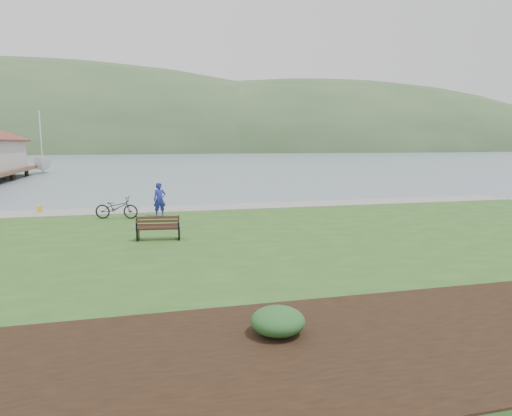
% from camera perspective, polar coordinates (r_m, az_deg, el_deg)
% --- Properties ---
extents(ground, '(600.00, 600.00, 0.00)m').
position_cam_1_polar(ground, '(17.30, 0.02, -4.32)').
color(ground, slate).
rests_on(ground, ground).
extents(lawn, '(34.00, 20.00, 0.40)m').
position_cam_1_polar(lawn, '(15.38, 1.89, -5.16)').
color(lawn, '#2A521D').
rests_on(lawn, ground).
extents(shoreline_path, '(34.00, 2.20, 0.03)m').
position_cam_1_polar(shoreline_path, '(23.87, -4.12, 0.13)').
color(shoreline_path, gray).
rests_on(shoreline_path, lawn).
extents(far_hillside, '(580.00, 80.00, 38.00)m').
position_cam_1_polar(far_hillside, '(187.96, -7.08, 6.97)').
color(far_hillside, '#36532E').
rests_on(far_hillside, ground).
extents(park_bench, '(1.52, 0.77, 0.90)m').
position_cam_1_polar(park_bench, '(16.06, -12.12, -2.40)').
color(park_bench, black).
rests_on(park_bench, lawn).
extents(person, '(0.72, 0.54, 1.82)m').
position_cam_1_polar(person, '(21.16, -11.97, 1.38)').
color(person, navy).
rests_on(person, lawn).
extents(bicycle_a, '(1.13, 2.00, 0.99)m').
position_cam_1_polar(bicycle_a, '(21.08, -17.03, 0.04)').
color(bicycle_a, black).
rests_on(bicycle_a, lawn).
extents(sailboat, '(10.45, 10.59, 24.23)m').
position_cam_1_polar(sailboat, '(62.69, -25.06, 3.98)').
color(sailboat, silver).
rests_on(sailboat, ground).
extents(pannier, '(0.22, 0.32, 0.34)m').
position_cam_1_polar(pannier, '(24.23, -25.44, -0.16)').
color(pannier, gold).
rests_on(pannier, lawn).
extents(shrub_0, '(0.95, 0.95, 0.48)m').
position_cam_1_polar(shrub_0, '(8.15, 2.74, -13.92)').
color(shrub_0, '#1E4C21').
rests_on(shrub_0, garden_bed).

